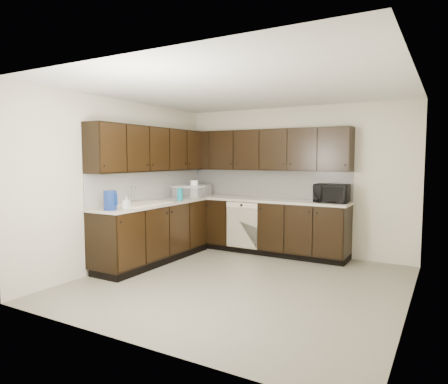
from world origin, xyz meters
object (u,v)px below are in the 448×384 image
at_px(toaster_oven, 201,190).
at_px(blue_pitcher, 110,200).
at_px(microwave, 332,193).
at_px(sink, 140,208).
at_px(storage_bin, 189,192).

height_order(toaster_oven, blue_pitcher, blue_pitcher).
bearing_deg(microwave, sink, -148.27).
distance_m(storage_bin, blue_pitcher, 1.87).
height_order(microwave, blue_pitcher, microwave).
bearing_deg(sink, toaster_oven, 91.32).
xyz_separation_m(toaster_oven, storage_bin, (0.10, -0.55, -0.01)).
bearing_deg(blue_pitcher, sink, 117.45).
xyz_separation_m(microwave, blue_pitcher, (-2.33, -2.37, -0.01)).
distance_m(sink, storage_bin, 1.19).
bearing_deg(blue_pitcher, microwave, 66.01).
height_order(sink, toaster_oven, sink).
xyz_separation_m(sink, microwave, (2.42, 1.68, 0.20)).
relative_size(sink, storage_bin, 1.64).
bearing_deg(microwave, toaster_oven, 175.89).
height_order(microwave, toaster_oven, microwave).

